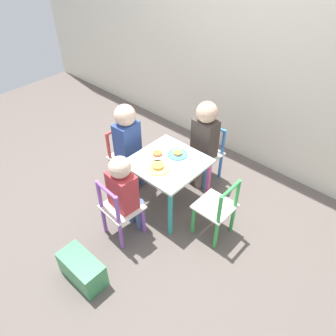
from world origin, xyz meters
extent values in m
plane|color=#5B514C|center=(0.00, 0.00, 0.00)|extent=(6.00, 6.00, 0.00)
cube|color=beige|center=(0.00, 1.03, 1.30)|extent=(6.00, 0.06, 2.60)
cube|color=silver|center=(0.00, 0.00, 0.44)|extent=(0.53, 0.53, 0.02)
cylinder|color=yellow|center=(-0.23, -0.23, 0.21)|extent=(0.04, 0.04, 0.43)
cylinder|color=teal|center=(0.23, -0.23, 0.21)|extent=(0.04, 0.04, 0.43)
cylinder|color=orange|center=(-0.23, 0.23, 0.21)|extent=(0.04, 0.04, 0.43)
cylinder|color=#E5599E|center=(0.23, 0.23, 0.21)|extent=(0.04, 0.04, 0.43)
cube|color=silver|center=(0.02, 0.46, 0.27)|extent=(0.27, 0.27, 0.02)
cylinder|color=#387AD1|center=(-0.09, 0.36, 0.13)|extent=(0.03, 0.03, 0.26)
cylinder|color=#387AD1|center=(0.12, 0.35, 0.13)|extent=(0.03, 0.03, 0.26)
cylinder|color=#387AD1|center=(-0.08, 0.57, 0.13)|extent=(0.03, 0.03, 0.26)
cylinder|color=#387AD1|center=(0.13, 0.56, 0.13)|extent=(0.03, 0.03, 0.26)
cylinder|color=#387AD1|center=(-0.08, 0.57, 0.39)|extent=(0.03, 0.03, 0.25)
cylinder|color=#387AD1|center=(0.13, 0.56, 0.39)|extent=(0.03, 0.03, 0.25)
cylinder|color=#387AD1|center=(0.03, 0.57, 0.51)|extent=(0.21, 0.03, 0.02)
cube|color=silver|center=(-0.46, -0.02, 0.27)|extent=(0.27, 0.27, 0.02)
cylinder|color=#DB3D38|center=(-0.35, -0.12, 0.13)|extent=(0.03, 0.03, 0.26)
cylinder|color=#DB3D38|center=(-0.36, 0.09, 0.13)|extent=(0.03, 0.03, 0.26)
cylinder|color=#DB3D38|center=(-0.56, -0.13, 0.13)|extent=(0.03, 0.03, 0.26)
cylinder|color=#DB3D38|center=(-0.57, 0.08, 0.13)|extent=(0.03, 0.03, 0.26)
cylinder|color=#DB3D38|center=(-0.56, -0.13, 0.39)|extent=(0.03, 0.03, 0.25)
cylinder|color=#DB3D38|center=(-0.57, 0.08, 0.39)|extent=(0.03, 0.03, 0.25)
cylinder|color=#DB3D38|center=(-0.56, -0.03, 0.51)|extent=(0.03, 0.21, 0.02)
cube|color=silver|center=(-0.04, -0.46, 0.27)|extent=(0.28, 0.28, 0.02)
cylinder|color=#8E51BC|center=(0.08, -0.36, 0.13)|extent=(0.03, 0.03, 0.26)
cylinder|color=#8E51BC|center=(-0.13, -0.34, 0.13)|extent=(0.03, 0.03, 0.26)
cylinder|color=#8E51BC|center=(0.06, -0.57, 0.13)|extent=(0.03, 0.03, 0.26)
cylinder|color=#8E51BC|center=(-0.15, -0.56, 0.13)|extent=(0.03, 0.03, 0.26)
cylinder|color=#8E51BC|center=(0.06, -0.57, 0.39)|extent=(0.03, 0.03, 0.25)
cylinder|color=#8E51BC|center=(-0.15, -0.56, 0.39)|extent=(0.03, 0.03, 0.25)
cylinder|color=#8E51BC|center=(-0.04, -0.56, 0.51)|extent=(0.21, 0.04, 0.02)
cube|color=silver|center=(0.46, 0.00, 0.27)|extent=(0.26, 0.26, 0.02)
cylinder|color=green|center=(0.35, 0.10, 0.13)|extent=(0.03, 0.03, 0.26)
cylinder|color=green|center=(0.35, -0.11, 0.13)|extent=(0.03, 0.03, 0.26)
cylinder|color=green|center=(0.57, 0.10, 0.13)|extent=(0.03, 0.03, 0.26)
cylinder|color=green|center=(0.57, -0.11, 0.13)|extent=(0.03, 0.03, 0.26)
cylinder|color=green|center=(0.57, 0.10, 0.39)|extent=(0.03, 0.03, 0.25)
cylinder|color=green|center=(0.57, -0.11, 0.39)|extent=(0.03, 0.03, 0.25)
cylinder|color=green|center=(0.57, 0.00, 0.51)|extent=(0.03, 0.21, 0.02)
cylinder|color=#7A6B5B|center=(-0.03, 0.34, 0.14)|extent=(0.07, 0.07, 0.28)
cylinder|color=#7A6B5B|center=(0.07, 0.34, 0.14)|extent=(0.07, 0.07, 0.28)
cube|color=#423833|center=(0.02, 0.44, 0.45)|extent=(0.21, 0.15, 0.34)
sphere|color=#DBB293|center=(0.02, 0.44, 0.70)|extent=(0.18, 0.18, 0.18)
cylinder|color=#4C608E|center=(-0.34, -0.07, 0.14)|extent=(0.07, 0.07, 0.28)
cylinder|color=#4C608E|center=(-0.34, 0.03, 0.14)|extent=(0.07, 0.07, 0.28)
cube|color=#2D478E|center=(-0.44, -0.02, 0.45)|extent=(0.15, 0.21, 0.34)
sphere|color=beige|center=(-0.44, -0.02, 0.69)|extent=(0.18, 0.18, 0.18)
cylinder|color=#4C608E|center=(0.02, -0.34, 0.14)|extent=(0.07, 0.07, 0.28)
cylinder|color=#4C608E|center=(-0.08, -0.33, 0.14)|extent=(0.07, 0.07, 0.28)
cube|color=#B23338|center=(-0.03, -0.44, 0.42)|extent=(0.21, 0.16, 0.29)
sphere|color=beige|center=(-0.03, -0.44, 0.63)|extent=(0.16, 0.16, 0.16)
cylinder|color=#4C9EE0|center=(0.00, 0.11, 0.45)|extent=(0.16, 0.16, 0.01)
cylinder|color=#D6843D|center=(0.00, 0.11, 0.47)|extent=(0.07, 0.07, 0.02)
cylinder|color=white|center=(-0.11, 0.00, 0.45)|extent=(0.17, 0.17, 0.01)
cylinder|color=#CC6633|center=(-0.11, 0.00, 0.47)|extent=(0.08, 0.08, 0.02)
cylinder|color=#EADB66|center=(0.00, -0.11, 0.45)|extent=(0.19, 0.19, 0.01)
cylinder|color=#D6843D|center=(0.00, -0.11, 0.47)|extent=(0.08, 0.08, 0.02)
cube|color=#3D8E56|center=(0.06, -0.92, 0.10)|extent=(0.33, 0.17, 0.20)
camera|label=1|loc=(1.32, -1.46, 2.00)|focal=35.00mm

